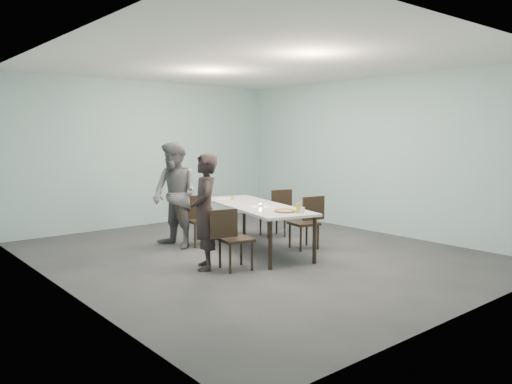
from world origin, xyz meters
TOP-DOWN VIEW (x-y plane):
  - ground at (0.00, 0.00)m, footprint 7.00×7.00m
  - room_shell at (0.00, 0.00)m, footprint 6.02×7.02m
  - table at (0.20, 0.24)m, footprint 1.47×2.74m
  - chair_near_left at (-0.87, -0.52)m, footprint 0.64×0.49m
  - chair_far_left at (-0.41, 1.11)m, footprint 0.64×0.47m
  - chair_near_right at (0.94, -0.26)m, footprint 0.64×0.50m
  - chair_far_right at (1.22, 0.84)m, footprint 0.65×0.52m
  - diner_near at (-1.11, -0.23)m, footprint 0.64×0.72m
  - diner_far at (-0.74, 1.21)m, footprint 0.80×0.96m
  - pizza at (0.01, -0.68)m, footprint 0.34×0.34m
  - side_plate at (0.15, -0.26)m, footprint 0.18×0.18m
  - beer_glass at (0.13, -0.85)m, footprint 0.08×0.08m
  - water_tumbler at (0.16, -0.89)m, footprint 0.08×0.08m
  - tealight at (0.14, 0.03)m, footprint 0.06×0.06m
  - amber_tumbler at (0.26, 0.94)m, footprint 0.07×0.07m
  - menu at (0.28, 1.18)m, footprint 0.34×0.28m

SIDE VIEW (x-z plane):
  - ground at x=0.00m, z-range 0.00..0.00m
  - chair_near_left at x=-0.87m, z-range 0.07..0.94m
  - chair_far_left at x=-0.41m, z-range 0.07..0.94m
  - chair_near_right at x=0.94m, z-range 0.07..0.94m
  - chair_far_right at x=1.22m, z-range 0.07..0.94m
  - table at x=0.20m, z-range 0.32..1.07m
  - menu at x=0.28m, z-range 0.75..0.76m
  - side_plate at x=0.15m, z-range 0.75..0.76m
  - pizza at x=0.01m, z-range 0.75..0.79m
  - tealight at x=0.14m, z-range 0.75..0.79m
  - amber_tumbler at x=0.26m, z-range 0.75..0.83m
  - water_tumbler at x=0.16m, z-range 0.75..0.84m
  - diner_near at x=-1.11m, z-range 0.00..1.64m
  - beer_glass at x=0.13m, z-range 0.75..0.90m
  - diner_far at x=-0.74m, z-range 0.00..1.79m
  - room_shell at x=0.00m, z-range 0.52..3.53m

